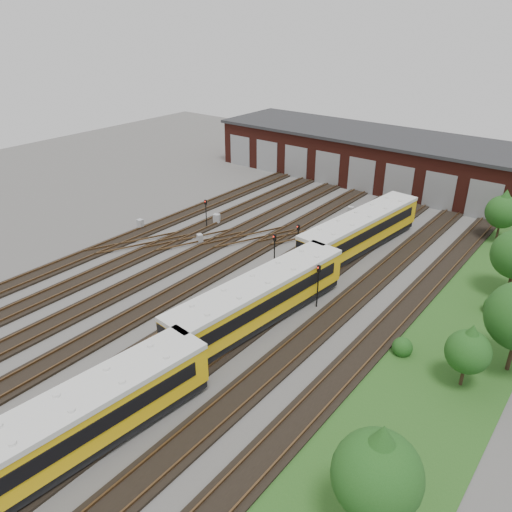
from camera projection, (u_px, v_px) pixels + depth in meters
The scene contains 19 objects.
ground at pixel (181, 310), 39.31m from camera, with size 120.00×120.00×0.00m, color #4C4A47.
track_network at pixel (184, 305), 39.77m from camera, with size 30.40×70.00×0.33m.
maintenance_shed at pixel (396, 160), 66.09m from camera, with size 51.00×12.50×6.35m.
grass_verge at pixel (467, 338), 35.89m from camera, with size 8.00×55.00×0.05m, color #204E1A.
metro_train at pixel (260, 299), 36.81m from camera, with size 4.56×48.57×3.38m.
signal_mast_0 at pixel (206, 210), 52.94m from camera, with size 0.26×0.25×3.22m.
signal_mast_1 at pixel (298, 236), 47.08m from camera, with size 0.31×0.30×3.15m.
signal_mast_2 at pixel (274, 248), 43.94m from camera, with size 0.33×0.32×3.65m.
signal_mast_3 at pixel (318, 281), 38.67m from camera, with size 0.31×0.29×3.69m.
relay_cabinet_0 at pixel (140, 224), 53.46m from camera, with size 0.64×0.53×1.07m, color #ACAEB1.
relay_cabinet_1 at pixel (200, 239), 50.23m from camera, with size 0.58×0.48×0.96m, color #ACAEB1.
relay_cabinet_2 at pixel (217, 219), 54.72m from camera, with size 0.67×0.56×1.11m, color #ACAEB1.
relay_cabinet_3 at pixel (351, 211), 56.88m from camera, with size 0.64×0.53×1.06m, color #ACAEB1.
relay_cabinet_4 at pixel (340, 247), 48.43m from camera, with size 0.63×0.53×1.05m, color #ACAEB1.
tree_0 at pixel (503, 208), 49.48m from camera, with size 3.29×3.29×5.46m.
tree_3 at pixel (469, 347), 30.16m from camera, with size 2.75×2.75×4.55m.
tree_4 at pixel (378, 467), 20.77m from camera, with size 3.93×3.93×6.50m.
bush_0 at pixel (403, 345), 34.04m from camera, with size 1.41×1.41×1.41m, color #1A4814.
bush_1 at pixel (497, 303), 38.43m from camera, with size 1.80×1.80×1.80m, color #1A4814.
Camera 1 is at (25.17, -22.58, 21.33)m, focal length 35.00 mm.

